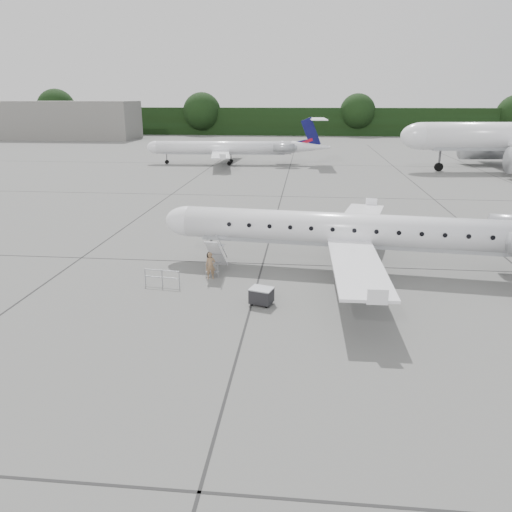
# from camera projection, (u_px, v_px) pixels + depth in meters

# --- Properties ---
(ground) EXTENTS (320.00, 320.00, 0.00)m
(ground) POSITION_uv_depth(u_px,v_px,m) (360.00, 310.00, 26.84)
(ground) COLOR slate
(ground) RESTS_ON ground
(treeline) EXTENTS (260.00, 4.00, 8.00)m
(treeline) POSITION_uv_depth(u_px,v_px,m) (319.00, 122.00, 148.85)
(treeline) COLOR black
(treeline) RESTS_ON ground
(terminal_building) EXTENTS (40.00, 14.00, 10.00)m
(terminal_building) POSITION_uv_depth(u_px,v_px,m) (63.00, 120.00, 136.35)
(terminal_building) COLOR slate
(terminal_building) RESTS_ON ground
(main_regional_jet) EXTENTS (31.42, 24.08, 7.54)m
(main_regional_jet) POSITION_uv_depth(u_px,v_px,m) (358.00, 214.00, 32.08)
(main_regional_jet) COLOR white
(main_regional_jet) RESTS_ON ground
(airstair) EXTENTS (1.09, 2.48, 2.36)m
(airstair) POSITION_uv_depth(u_px,v_px,m) (216.00, 254.00, 32.43)
(airstair) COLOR white
(airstair) RESTS_ON ground
(passenger) EXTENTS (0.70, 0.53, 1.71)m
(passenger) POSITION_uv_depth(u_px,v_px,m) (211.00, 266.00, 31.27)
(passenger) COLOR #89694B
(passenger) RESTS_ON ground
(safety_railing) EXTENTS (2.19, 0.35, 1.00)m
(safety_railing) POSITION_uv_depth(u_px,v_px,m) (162.00, 278.00, 30.14)
(safety_railing) COLOR #94979C
(safety_railing) RESTS_ON ground
(baggage_cart) EXTENTS (1.40, 1.25, 1.01)m
(baggage_cart) POSITION_uv_depth(u_px,v_px,m) (261.00, 296.00, 27.44)
(baggage_cart) COLOR #232325
(baggage_cart) RESTS_ON ground
(bg_regional_left) EXTENTS (30.49, 22.63, 7.74)m
(bg_regional_left) POSITION_uv_depth(u_px,v_px,m) (224.00, 141.00, 84.25)
(bg_regional_left) COLOR white
(bg_regional_left) RESTS_ON ground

